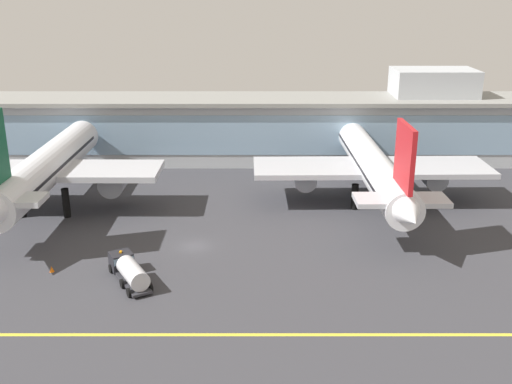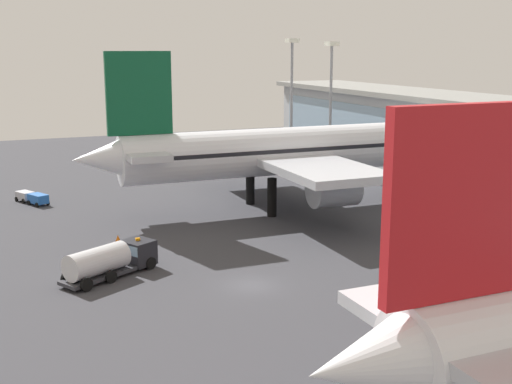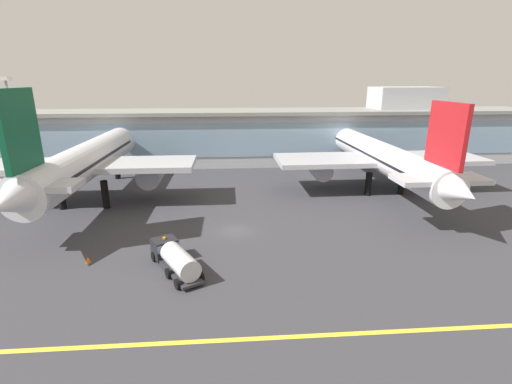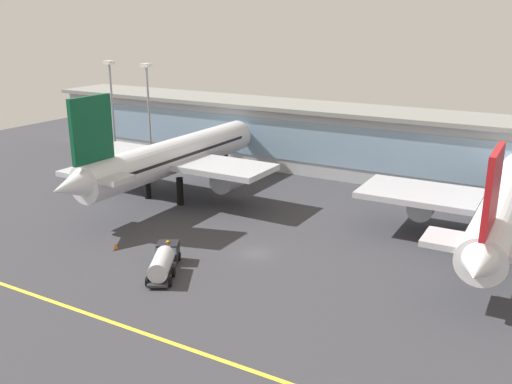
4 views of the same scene
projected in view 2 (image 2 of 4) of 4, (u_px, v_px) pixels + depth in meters
ground_plane at (251, 285)px, 55.27m from camera, size 202.96×202.96×0.00m
airliner_near_left at (283, 152)px, 80.61m from camera, size 34.85×49.53×19.00m
fuel_tanker_truck at (112, 259)px, 57.29m from camera, size 6.54×9.08×2.90m
baggage_tug_near at (32, 197)px, 84.16m from camera, size 5.68×3.94×1.40m
apron_light_mast_west at (331, 85)px, 103.34m from camera, size 1.80×1.80×20.28m
apron_light_mast_centre at (292, 82)px, 107.85m from camera, size 1.80×1.80×20.81m
safety_cone at (118, 238)px, 67.55m from camera, size 0.58×0.58×0.73m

